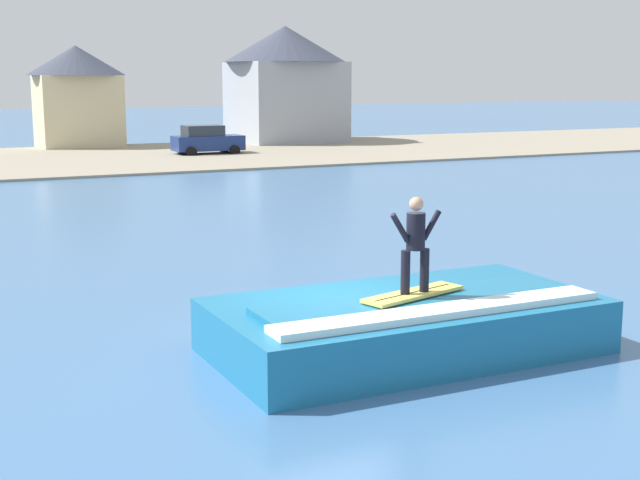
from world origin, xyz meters
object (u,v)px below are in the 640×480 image
surfer (416,240)px  house_small_cottage (77,91)px  car_far_shore (207,140)px  wave_crest (406,324)px  house_gabled_white (285,79)px  surfboard (413,294)px

surfer → house_small_cottage: bearing=85.4°
car_far_shore → house_small_cottage: bearing=120.8°
wave_crest → house_small_cottage: (4.03, 49.32, 3.32)m
wave_crest → house_gabled_white: bearing=68.6°
surfboard → house_small_cottage: 49.75m
house_small_cottage → car_far_shore: bearing=-59.2°
wave_crest → car_far_shore: size_ratio=1.56×
surfboard → surfer: size_ratio=1.28×
surfboard → house_gabled_white: size_ratio=0.24×
car_far_shore → house_gabled_white: house_gabled_white is taller
car_far_shore → surfboard: bearing=-103.9°
surfboard → car_far_shore: bearing=76.1°
wave_crest → house_gabled_white: (18.63, 47.47, 4.13)m
wave_crest → house_small_cottage: 49.59m
surfboard → house_small_cottage: bearing=85.4°
house_gabled_white → surfer: bearing=-111.3°
surfboard → surfer: surfer is taller
house_gabled_white → house_small_cottage: 14.74m
surfboard → house_gabled_white: house_gabled_white is taller
wave_crest → surfboard: surfboard is taller
surfboard → car_far_shore: car_far_shore is taller
car_far_shore → wave_crest: bearing=-104.0°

